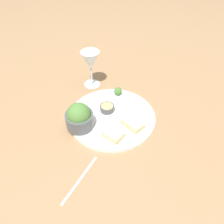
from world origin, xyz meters
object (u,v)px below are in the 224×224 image
at_px(fork, 80,179).
at_px(cheese_toast_near, 133,123).
at_px(sauce_ramekin, 107,108).
at_px(cheese_toast_far, 113,134).
at_px(wine_glass, 91,62).
at_px(salad_bowl, 79,117).

bearing_deg(fork, cheese_toast_near, -109.43).
xyz_separation_m(sauce_ramekin, cheese_toast_near, (-0.12, 0.05, -0.00)).
bearing_deg(cheese_toast_far, fork, 77.49).
bearing_deg(wine_glass, fork, 109.29).
xyz_separation_m(wine_glass, fork, (-0.17, 0.48, -0.12)).
distance_m(cheese_toast_near, cheese_toast_far, 0.10).
distance_m(sauce_ramekin, cheese_toast_far, 0.14).
xyz_separation_m(sauce_ramekin, cheese_toast_far, (-0.07, 0.13, -0.00)).
distance_m(salad_bowl, wine_glass, 0.30).
distance_m(sauce_ramekin, cheese_toast_near, 0.13).
bearing_deg(wine_glass, cheese_toast_far, 126.24).
bearing_deg(sauce_ramekin, fork, 95.02).
xyz_separation_m(salad_bowl, wine_glass, (0.07, -0.28, 0.07)).
bearing_deg(salad_bowl, cheese_toast_near, -159.79).
bearing_deg(cheese_toast_far, sauce_ramekin, -60.51).
distance_m(cheese_toast_near, wine_glass, 0.35).
bearing_deg(fork, salad_bowl, -64.94).
height_order(cheese_toast_near, wine_glass, wine_glass).
distance_m(cheese_toast_far, fork, 0.20).
xyz_separation_m(sauce_ramekin, wine_glass, (0.14, -0.16, 0.10)).
height_order(sauce_ramekin, wine_glass, wine_glass).
xyz_separation_m(salad_bowl, fork, (-0.10, 0.20, -0.06)).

